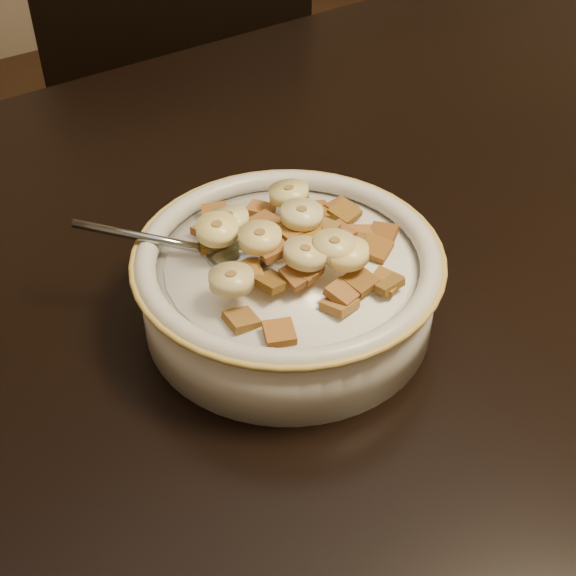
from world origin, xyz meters
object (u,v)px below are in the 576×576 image
table (396,258)px  chair (244,181)px  cereal_bowl (288,292)px  spoon (241,256)px

table → chair: 0.59m
cereal_bowl → chair: bearing=62.8°
chair → cereal_bowl: (-0.28, -0.54, 0.29)m
chair → spoon: chair is taller
cereal_bowl → spoon: bearing=139.4°
chair → spoon: (-0.30, -0.52, 0.32)m
table → cereal_bowl: bearing=-168.7°
chair → cereal_bowl: 0.67m
chair → table: bearing=-82.6°
chair → spoon: bearing=-97.5°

